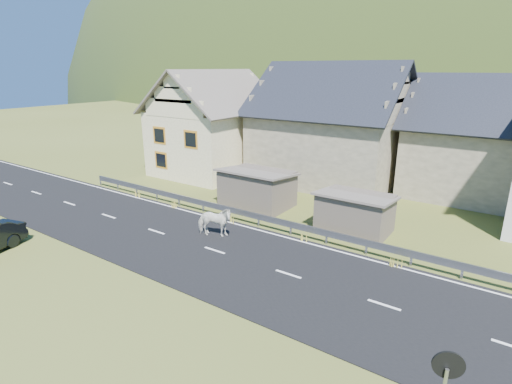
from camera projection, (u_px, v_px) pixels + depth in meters
The scene contains 13 objects.
ground at pixel (215, 251), 18.79m from camera, with size 160.00×160.00×0.00m, color #464C18.
road at pixel (215, 251), 18.79m from camera, with size 60.00×7.00×0.04m, color black.
lane_markings at pixel (215, 250), 18.78m from camera, with size 60.00×6.60×0.01m, color silver.
guardrail at pixel (259, 217), 21.52m from camera, with size 28.10×0.09×0.75m.
shed_left at pixel (257, 189), 24.66m from camera, with size 4.30×3.30×2.40m, color #65584C.
shed_right at pixel (355, 213), 20.78m from camera, with size 3.80×2.90×2.20m, color #65584C.
house_cream at pixel (214, 118), 32.34m from camera, with size 7.80×9.80×8.30m.
house_stone_a at pixel (333, 119), 29.75m from camera, with size 10.80×9.80×8.90m.
house_stone_b at pixel (487, 132), 26.05m from camera, with size 9.80×8.80×8.10m.
mountain at pixel (509, 140), 163.70m from camera, with size 440.00×280.00×260.00m, color #253814.
conifer_patch at pixel (301, 75), 133.28m from camera, with size 76.00×50.00×28.00m, color black.
horse at pixel (214, 222), 20.15m from camera, with size 1.86×0.85×1.57m, color silver.
traffic_mirror at pixel (446, 378), 8.68m from camera, with size 0.67×0.29×2.48m.
Camera 1 is at (11.29, -13.00, 8.27)m, focal length 28.00 mm.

